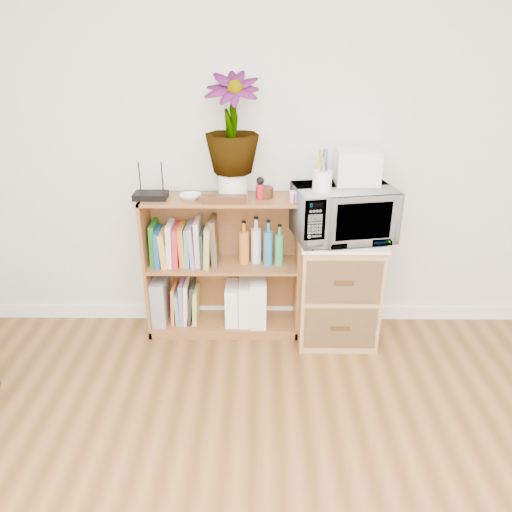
{
  "coord_description": "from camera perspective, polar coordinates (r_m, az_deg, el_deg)",
  "views": [
    {
      "loc": [
        -0.11,
        -0.88,
        1.88
      ],
      "look_at": [
        -0.13,
        1.95,
        0.62
      ],
      "focal_mm": 35.0,
      "sensor_mm": 36.0,
      "label": 1
    }
  ],
  "objects": [
    {
      "name": "microwave",
      "position": [
        3.1,
        9.89,
        4.88
      ],
      "size": [
        0.65,
        0.5,
        0.32
      ],
      "primitive_type": "imported",
      "rotation": [
        0.0,
        0.0,
        0.18
      ],
      "color": "silver",
      "rests_on": "wicker_unit"
    },
    {
      "name": "wicker_unit",
      "position": [
        3.32,
        9.22,
        -3.77
      ],
      "size": [
        0.5,
        0.45,
        0.7
      ],
      "primitive_type": "cube",
      "color": "#9E7542",
      "rests_on": "ground"
    },
    {
      "name": "magazine_holder_right",
      "position": [
        3.39,
        0.28,
        -5.01
      ],
      "size": [
        0.1,
        0.26,
        0.33
      ],
      "primitive_type": "cube",
      "color": "white",
      "rests_on": "bookshelf"
    },
    {
      "name": "kokeshi_doll",
      "position": [
        3.07,
        0.48,
        7.32
      ],
      "size": [
        0.04,
        0.04,
        0.1
      ],
      "primitive_type": "cylinder",
      "color": "#A71423",
      "rests_on": "bookshelf"
    },
    {
      "name": "wooden_bowl",
      "position": [
        3.12,
        0.99,
        7.28
      ],
      "size": [
        0.11,
        0.11,
        0.06
      ],
      "primitive_type": "cylinder",
      "color": "#3D1F10",
      "rests_on": "bookshelf"
    },
    {
      "name": "liquor_bottles",
      "position": [
        3.22,
        0.47,
        1.47
      ],
      "size": [
        0.29,
        0.07,
        0.3
      ],
      "color": "#BA6322",
      "rests_on": "bookshelf"
    },
    {
      "name": "magazine_holder_mid",
      "position": [
        3.4,
        -1.19,
        -5.31
      ],
      "size": [
        0.09,
        0.23,
        0.28
      ],
      "primitive_type": "cube",
      "color": "white",
      "rests_on": "bookshelf"
    },
    {
      "name": "skirting_board",
      "position": [
        3.62,
        2.12,
        -6.41
      ],
      "size": [
        4.0,
        0.02,
        0.1
      ],
      "primitive_type": "cube",
      "color": "white",
      "rests_on": "ground"
    },
    {
      "name": "lower_books",
      "position": [
        3.45,
        -8.06,
        -5.27
      ],
      "size": [
        0.18,
        0.19,
        0.3
      ],
      "color": "orange",
      "rests_on": "bookshelf"
    },
    {
      "name": "pen_cup",
      "position": [
        2.94,
        7.56,
        8.53
      ],
      "size": [
        0.11,
        0.11,
        0.12
      ],
      "primitive_type": "cylinder",
      "color": "silver",
      "rests_on": "microwave"
    },
    {
      "name": "white_bowl",
      "position": [
        3.12,
        -7.53,
        6.75
      ],
      "size": [
        0.13,
        0.13,
        0.03
      ],
      "primitive_type": "imported",
      "color": "silver",
      "rests_on": "bookshelf"
    },
    {
      "name": "router",
      "position": [
        3.17,
        -11.94,
        6.77
      ],
      "size": [
        0.2,
        0.14,
        0.04
      ],
      "primitive_type": "cube",
      "color": "black",
      "rests_on": "bookshelf"
    },
    {
      "name": "small_appliance",
      "position": [
        3.13,
        11.49,
        9.98
      ],
      "size": [
        0.26,
        0.22,
        0.21
      ],
      "primitive_type": "cube",
      "color": "silver",
      "rests_on": "microwave"
    },
    {
      "name": "trinket_box",
      "position": [
        3.02,
        -3.66,
        6.5
      ],
      "size": [
        0.27,
        0.07,
        0.04
      ],
      "primitive_type": "cube",
      "color": "#3D1E10",
      "rests_on": "bookshelf"
    },
    {
      "name": "cookbooks",
      "position": [
        3.26,
        -8.12,
        1.33
      ],
      "size": [
        0.43,
        0.2,
        0.31
      ],
      "color": "#1C641A",
      "rests_on": "bookshelf"
    },
    {
      "name": "paint_jars",
      "position": [
        3.03,
        4.74,
        6.6
      ],
      "size": [
        0.1,
        0.04,
        0.05
      ],
      "primitive_type": "cube",
      "color": "pink",
      "rests_on": "bookshelf"
    },
    {
      "name": "plant_pot",
      "position": [
        3.12,
        -2.66,
        8.14
      ],
      "size": [
        0.18,
        0.18,
        0.15
      ],
      "primitive_type": "cylinder",
      "color": "silver",
      "rests_on": "bookshelf"
    },
    {
      "name": "file_box",
      "position": [
        3.47,
        -10.83,
        -4.88
      ],
      "size": [
        0.09,
        0.25,
        0.32
      ],
      "primitive_type": "cube",
      "color": "gray",
      "rests_on": "bookshelf"
    },
    {
      "name": "magazine_holder_left",
      "position": [
        3.41,
        -2.74,
        -5.4
      ],
      "size": [
        0.09,
        0.22,
        0.27
      ],
      "primitive_type": "cube",
      "color": "white",
      "rests_on": "bookshelf"
    },
    {
      "name": "bookshelf",
      "position": [
        3.3,
        -3.8,
        -1.23
      ],
      "size": [
        1.0,
        0.3,
        0.95
      ],
      "primitive_type": "cube",
      "color": "brown",
      "rests_on": "ground"
    },
    {
      "name": "potted_plant",
      "position": [
        3.04,
        -2.8,
        14.83
      ],
      "size": [
        0.33,
        0.33,
        0.58
      ],
      "primitive_type": "imported",
      "color": "#2D722F",
      "rests_on": "plant_pot"
    }
  ]
}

